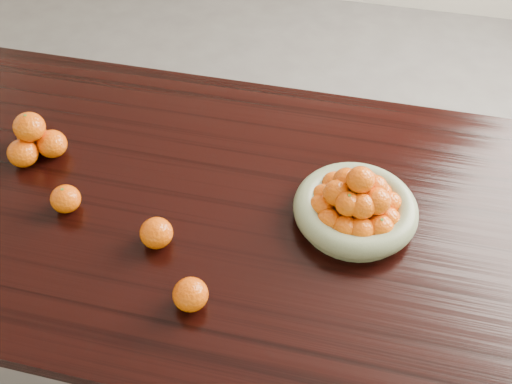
% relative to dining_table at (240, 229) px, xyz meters
% --- Properties ---
extents(ground, '(5.00, 5.00, 0.00)m').
position_rel_dining_table_xyz_m(ground, '(0.00, 0.00, -0.66)').
color(ground, '#605D5B').
rests_on(ground, ground).
extents(dining_table, '(2.00, 1.00, 0.75)m').
position_rel_dining_table_xyz_m(dining_table, '(0.00, 0.00, 0.00)').
color(dining_table, black).
rests_on(dining_table, ground).
extents(fruit_bowl, '(0.29, 0.29, 0.16)m').
position_rel_dining_table_xyz_m(fruit_bowl, '(0.28, 0.02, 0.13)').
color(fruit_bowl, gray).
rests_on(fruit_bowl, dining_table).
extents(orange_pyramid, '(0.15, 0.15, 0.13)m').
position_rel_dining_table_xyz_m(orange_pyramid, '(-0.57, 0.06, 0.14)').
color(orange_pyramid, orange).
rests_on(orange_pyramid, dining_table).
extents(loose_orange_0, '(0.07, 0.07, 0.07)m').
position_rel_dining_table_xyz_m(loose_orange_0, '(-0.40, -0.10, 0.12)').
color(loose_orange_0, orange).
rests_on(loose_orange_0, dining_table).
extents(loose_orange_1, '(0.08, 0.08, 0.07)m').
position_rel_dining_table_xyz_m(loose_orange_1, '(-0.15, -0.15, 0.12)').
color(loose_orange_1, orange).
rests_on(loose_orange_1, dining_table).
extents(loose_orange_2, '(0.07, 0.07, 0.07)m').
position_rel_dining_table_xyz_m(loose_orange_2, '(-0.03, -0.29, 0.12)').
color(loose_orange_2, orange).
rests_on(loose_orange_2, dining_table).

